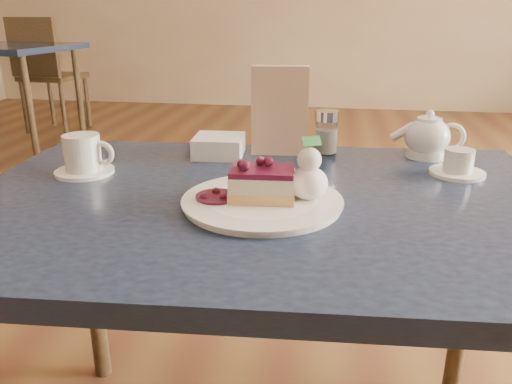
# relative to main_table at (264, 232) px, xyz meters

# --- Properties ---
(main_table) EXTENTS (1.18, 0.83, 0.71)m
(main_table) POSITION_rel_main_table_xyz_m (0.00, 0.00, 0.00)
(main_table) COLOR #1B2B41
(main_table) RESTS_ON ground
(dessert_plate) EXTENTS (0.28, 0.28, 0.01)m
(dessert_plate) POSITION_rel_main_table_xyz_m (0.00, -0.05, 0.08)
(dessert_plate) COLOR white
(dessert_plate) RESTS_ON main_table
(cheesecake_slice) EXTENTS (0.12, 0.09, 0.06)m
(cheesecake_slice) POSITION_rel_main_table_xyz_m (0.00, -0.05, 0.11)
(cheesecake_slice) COLOR #EFD386
(cheesecake_slice) RESTS_ON dessert_plate
(whipped_cream) EXTENTS (0.07, 0.07, 0.06)m
(whipped_cream) POSITION_rel_main_table_xyz_m (0.08, -0.03, 0.12)
(whipped_cream) COLOR white
(whipped_cream) RESTS_ON dessert_plate
(berry_sauce) EXTENTS (0.08, 0.08, 0.01)m
(berry_sauce) POSITION_rel_main_table_xyz_m (-0.08, -0.06, 0.09)
(berry_sauce) COLOR #330214
(berry_sauce) RESTS_ON dessert_plate
(coffee_set) EXTENTS (0.13, 0.12, 0.08)m
(coffee_set) POSITION_rel_main_table_xyz_m (-0.39, 0.08, 0.11)
(coffee_set) COLOR white
(coffee_set) RESTS_ON main_table
(tea_set) EXTENTS (0.20, 0.24, 0.10)m
(tea_set) POSITION_rel_main_table_xyz_m (0.35, 0.30, 0.12)
(tea_set) COLOR white
(tea_set) RESTS_ON main_table
(menu_card) EXTENTS (0.13, 0.04, 0.21)m
(menu_card) POSITION_rel_main_table_xyz_m (-0.01, 0.30, 0.18)
(menu_card) COLOR beige
(menu_card) RESTS_ON main_table
(sugar_shaker) EXTENTS (0.06, 0.06, 0.10)m
(sugar_shaker) POSITION_rel_main_table_xyz_m (0.10, 0.32, 0.13)
(sugar_shaker) COLOR white
(sugar_shaker) RESTS_ON main_table
(napkin_stack) EXTENTS (0.12, 0.12, 0.05)m
(napkin_stack) POSITION_rel_main_table_xyz_m (-0.15, 0.26, 0.10)
(napkin_stack) COLOR white
(napkin_stack) RESTS_ON main_table
(bg_table_far_left) EXTENTS (1.13, 1.95, 1.30)m
(bg_table_far_left) POSITION_rel_main_table_xyz_m (-2.40, 2.60, -0.56)
(bg_table_far_left) COLOR #1B2B41
(bg_table_far_left) RESTS_ON ground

